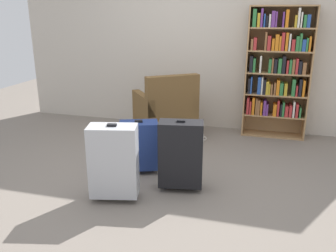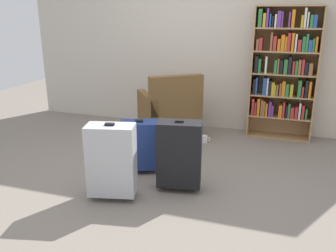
{
  "view_description": "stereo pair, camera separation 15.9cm",
  "coord_description": "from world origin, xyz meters",
  "px_view_note": "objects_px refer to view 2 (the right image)",
  "views": [
    {
      "loc": [
        0.99,
        -3.19,
        1.66
      ],
      "look_at": [
        0.07,
        0.12,
        0.55
      ],
      "focal_mm": 38.12,
      "sensor_mm": 36.0,
      "label": 1
    },
    {
      "loc": [
        1.14,
        -3.15,
        1.66
      ],
      "look_at": [
        0.07,
        0.12,
        0.55
      ],
      "focal_mm": 38.12,
      "sensor_mm": 36.0,
      "label": 2
    }
  ],
  "objects_px": {
    "bookshelf": "(283,70)",
    "suitcase_black": "(179,154)",
    "suitcase_navy_blue": "(140,145)",
    "mug": "(205,139)",
    "armchair": "(170,115)",
    "suitcase_silver": "(112,160)"
  },
  "relations": [
    {
      "from": "armchair",
      "to": "mug",
      "type": "xyz_separation_m",
      "value": [
        0.5,
        -0.04,
        -0.27
      ]
    },
    {
      "from": "armchair",
      "to": "suitcase_navy_blue",
      "type": "relative_size",
      "value": 1.69
    },
    {
      "from": "suitcase_navy_blue",
      "to": "mug",
      "type": "bearing_deg",
      "value": 66.54
    },
    {
      "from": "bookshelf",
      "to": "suitcase_silver",
      "type": "distance_m",
      "value": 2.7
    },
    {
      "from": "suitcase_black",
      "to": "suitcase_navy_blue",
      "type": "relative_size",
      "value": 1.22
    },
    {
      "from": "armchair",
      "to": "suitcase_silver",
      "type": "distance_m",
      "value": 1.75
    },
    {
      "from": "mug",
      "to": "suitcase_navy_blue",
      "type": "height_order",
      "value": "suitcase_navy_blue"
    },
    {
      "from": "suitcase_black",
      "to": "mug",
      "type": "bearing_deg",
      "value": 91.89
    },
    {
      "from": "armchair",
      "to": "mug",
      "type": "relative_size",
      "value": 8.17
    },
    {
      "from": "mug",
      "to": "suitcase_navy_blue",
      "type": "xyz_separation_m",
      "value": [
        -0.47,
        -1.09,
        0.26
      ]
    },
    {
      "from": "mug",
      "to": "suitcase_silver",
      "type": "bearing_deg",
      "value": -106.01
    },
    {
      "from": "suitcase_black",
      "to": "suitcase_navy_blue",
      "type": "distance_m",
      "value": 0.59
    },
    {
      "from": "bookshelf",
      "to": "suitcase_black",
      "type": "height_order",
      "value": "bookshelf"
    },
    {
      "from": "suitcase_black",
      "to": "suitcase_silver",
      "type": "bearing_deg",
      "value": -146.79
    },
    {
      "from": "mug",
      "to": "suitcase_black",
      "type": "distance_m",
      "value": 1.4
    },
    {
      "from": "suitcase_black",
      "to": "suitcase_navy_blue",
      "type": "height_order",
      "value": "suitcase_black"
    },
    {
      "from": "suitcase_black",
      "to": "suitcase_navy_blue",
      "type": "bearing_deg",
      "value": 152.49
    },
    {
      "from": "armchair",
      "to": "suitcase_navy_blue",
      "type": "bearing_deg",
      "value": -88.55
    },
    {
      "from": "bookshelf",
      "to": "armchair",
      "type": "xyz_separation_m",
      "value": [
        -1.41,
        -0.49,
        -0.6
      ]
    },
    {
      "from": "suitcase_black",
      "to": "suitcase_navy_blue",
      "type": "xyz_separation_m",
      "value": [
        -0.52,
        0.27,
        -0.06
      ]
    },
    {
      "from": "mug",
      "to": "suitcase_black",
      "type": "xyz_separation_m",
      "value": [
        0.04,
        -1.36,
        0.32
      ]
    },
    {
      "from": "bookshelf",
      "to": "suitcase_black",
      "type": "bearing_deg",
      "value": -114.52
    }
  ]
}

